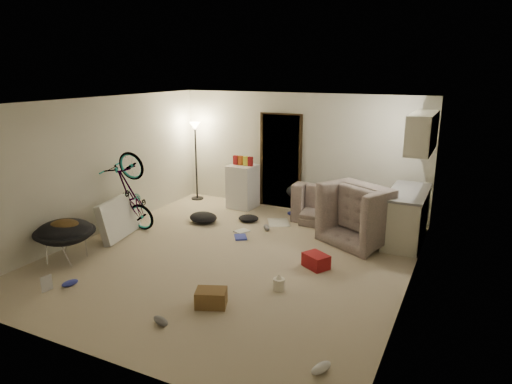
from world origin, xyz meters
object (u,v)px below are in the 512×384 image
at_px(mini_fridge, 243,186).
at_px(tv_box, 119,218).
at_px(floor_lamp, 196,144).
at_px(kitchen_counter, 407,217).
at_px(drink_case_b, 316,261).
at_px(armchair, 370,219).
at_px(saucer_chair, 65,237).
at_px(juicer, 279,283).
at_px(sofa, 344,209).
at_px(bicycle, 132,210).
at_px(drink_case_a, 211,298).

height_order(mini_fridge, tv_box, mini_fridge).
relative_size(floor_lamp, kitchen_counter, 1.21).
bearing_deg(floor_lamp, drink_case_b, -32.94).
bearing_deg(armchair, kitchen_counter, -128.40).
distance_m(kitchen_counter, armchair, 0.64).
height_order(kitchen_counter, tv_box, kitchen_counter).
xyz_separation_m(mini_fridge, saucer_chair, (-1.17, -3.84, -0.08)).
bearing_deg(kitchen_counter, saucer_chair, -145.17).
distance_m(kitchen_counter, saucer_chair, 5.76).
height_order(saucer_chair, juicer, saucer_chair).
bearing_deg(juicer, armchair, 74.25).
xyz_separation_m(kitchen_counter, drink_case_b, (-1.06, -1.79, -0.33)).
height_order(kitchen_counter, sofa, kitchen_counter).
distance_m(saucer_chair, tv_box, 1.22).
distance_m(kitchen_counter, drink_case_b, 2.11).
bearing_deg(tv_box, juicer, -21.87).
xyz_separation_m(armchair, tv_box, (-4.14, -1.83, -0.03)).
xyz_separation_m(floor_lamp, kitchen_counter, (4.83, -0.65, -0.87)).
xyz_separation_m(saucer_chair, juicer, (3.45, 0.57, -0.30)).
bearing_deg(armchair, juicer, 103.04).
bearing_deg(saucer_chair, bicycle, 90.00).
relative_size(kitchen_counter, sofa, 0.76).
distance_m(floor_lamp, bicycle, 2.53).
relative_size(mini_fridge, saucer_chair, 1.00).
relative_size(tv_box, juicer, 4.64).
xyz_separation_m(bicycle, drink_case_a, (2.84, -1.80, -0.30)).
relative_size(sofa, bicycle, 1.25).
distance_m(saucer_chair, drink_case_a, 2.86).
bearing_deg(mini_fridge, bicycle, -114.05).
bearing_deg(drink_case_a, floor_lamp, 102.82).
xyz_separation_m(armchair, saucer_chair, (-4.14, -3.04, 0.01)).
relative_size(kitchen_counter, tv_box, 1.37).
relative_size(tv_box, drink_case_b, 2.88).
bearing_deg(mini_fridge, saucer_chair, -103.69).
height_order(bicycle, tv_box, bicycle).
bearing_deg(bicycle, kitchen_counter, -71.25).
bearing_deg(drink_case_a, drink_case_b, 41.82).
relative_size(floor_lamp, mini_fridge, 1.91).
bearing_deg(juicer, floor_lamp, 136.43).
relative_size(floor_lamp, sofa, 0.92).
relative_size(mini_fridge, tv_box, 0.86).
distance_m(mini_fridge, saucer_chair, 4.02).
height_order(mini_fridge, juicer, mini_fridge).
distance_m(bicycle, drink_case_b, 3.69).
relative_size(kitchen_counter, juicer, 6.35).
xyz_separation_m(bicycle, drink_case_b, (3.67, -0.08, -0.30)).
bearing_deg(sofa, tv_box, 35.69).
relative_size(mini_fridge, juicer, 4.02).
xyz_separation_m(sofa, bicycle, (-3.49, -2.17, 0.13)).
bearing_deg(sofa, mini_fridge, -2.68).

